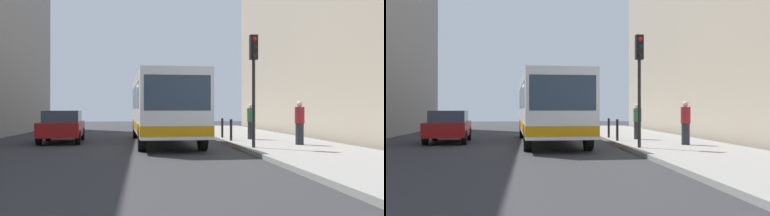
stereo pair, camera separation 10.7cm
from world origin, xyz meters
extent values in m
plane|color=#2D2D30|center=(0.00, 0.00, 0.00)|extent=(80.00, 80.00, 0.00)
cube|color=gray|center=(5.40, 0.00, 0.07)|extent=(4.40, 40.00, 0.15)
cube|color=#B2A38C|center=(11.50, 4.00, 6.46)|extent=(7.00, 32.00, 12.91)
cube|color=white|center=(0.46, 2.26, 1.75)|extent=(2.97, 11.10, 2.50)
cube|color=orange|center=(0.46, 2.26, 0.80)|extent=(2.99, 11.12, 0.36)
cube|color=#2D3D4C|center=(0.70, -3.22, 2.10)|extent=(2.26, 0.16, 1.20)
cube|color=#2D3D4C|center=(0.44, 2.76, 2.10)|extent=(2.92, 9.50, 1.00)
cylinder|color=black|center=(1.76, -1.59, 0.50)|extent=(0.32, 1.01, 1.00)
cylinder|color=black|center=(-0.50, -1.69, 0.50)|extent=(0.32, 1.01, 1.00)
cylinder|color=black|center=(1.42, 6.20, 0.50)|extent=(0.32, 1.01, 1.00)
cylinder|color=black|center=(-0.83, 6.10, 0.50)|extent=(0.32, 1.01, 1.00)
cube|color=maroon|center=(-4.19, 3.24, 0.64)|extent=(2.09, 4.51, 0.64)
cube|color=#2D3D4C|center=(-4.20, 3.39, 1.22)|extent=(1.76, 2.57, 0.52)
cylinder|color=black|center=(-3.27, 1.80, 0.32)|extent=(0.26, 0.65, 0.64)
cylinder|color=black|center=(-4.91, 1.69, 0.32)|extent=(0.26, 0.65, 0.64)
cylinder|color=black|center=(-3.47, 4.79, 0.32)|extent=(0.26, 0.65, 0.64)
cylinder|color=black|center=(-5.11, 4.68, 0.32)|extent=(0.26, 0.65, 0.64)
cylinder|color=black|center=(3.55, -2.24, 1.75)|extent=(0.12, 0.12, 3.20)
cube|color=black|center=(3.55, -2.24, 3.80)|extent=(0.28, 0.24, 0.90)
sphere|color=red|center=(3.55, -2.37, 4.08)|extent=(0.16, 0.16, 0.16)
sphere|color=black|center=(3.55, -2.37, 3.80)|extent=(0.16, 0.16, 0.16)
sphere|color=black|center=(3.55, -2.37, 3.52)|extent=(0.16, 0.16, 0.16)
cylinder|color=black|center=(3.45, 1.48, 0.62)|extent=(0.11, 0.11, 0.95)
cylinder|color=black|center=(3.45, 3.72, 0.62)|extent=(0.11, 0.11, 0.95)
cylinder|color=#26262D|center=(5.68, -1.12, 0.57)|extent=(0.32, 0.32, 0.84)
cylinder|color=maroon|center=(5.68, -1.12, 1.31)|extent=(0.38, 0.38, 0.65)
sphere|color=beige|center=(5.68, -1.12, 1.75)|extent=(0.23, 0.23, 0.23)
cylinder|color=#26262D|center=(4.56, 2.32, 0.56)|extent=(0.32, 0.32, 0.81)
cylinder|color=#336B3F|center=(4.56, 2.32, 1.27)|extent=(0.38, 0.38, 0.63)
sphere|color=beige|center=(4.56, 2.32, 1.70)|extent=(0.22, 0.22, 0.22)
camera|label=1|loc=(-0.48, -18.48, 1.54)|focal=42.69mm
camera|label=2|loc=(-0.38, -18.50, 1.54)|focal=42.69mm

